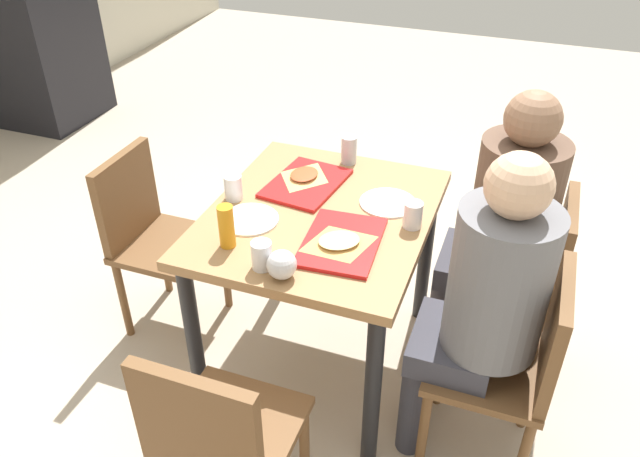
{
  "coord_description": "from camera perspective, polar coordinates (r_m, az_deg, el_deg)",
  "views": [
    {
      "loc": [
        -1.88,
        -0.7,
        2.06
      ],
      "look_at": [
        0.0,
        0.0,
        0.69
      ],
      "focal_mm": 35.2,
      "sensor_mm": 36.0,
      "label": 1
    }
  ],
  "objects": [
    {
      "name": "ground_plane",
      "position": [
        2.88,
        0.0,
        -11.65
      ],
      "size": [
        10.0,
        10.0,
        0.02
      ],
      "primitive_type": "cube",
      "color": "#B7A893"
    },
    {
      "name": "main_table",
      "position": [
        2.45,
        0.0,
        -0.73
      ],
      "size": [
        0.97,
        0.83,
        0.77
      ],
      "color": "#9E7247",
      "rests_on": "ground_plane"
    },
    {
      "name": "chair_near_left",
      "position": [
        2.27,
        17.37,
        -11.36
      ],
      "size": [
        0.4,
        0.4,
        0.85
      ],
      "color": "brown",
      "rests_on": "ground_plane"
    },
    {
      "name": "chair_near_right",
      "position": [
        2.64,
        18.41,
        -4.12
      ],
      "size": [
        0.4,
        0.4,
        0.85
      ],
      "color": "brown",
      "rests_on": "ground_plane"
    },
    {
      "name": "chair_far_side",
      "position": [
        2.86,
        -15.12,
        -0.17
      ],
      "size": [
        0.4,
        0.4,
        0.85
      ],
      "color": "brown",
      "rests_on": "ground_plane"
    },
    {
      "name": "chair_left_end",
      "position": [
        1.99,
        -9.2,
        -18.26
      ],
      "size": [
        0.4,
        0.4,
        0.85
      ],
      "color": "brown",
      "rests_on": "ground_plane"
    },
    {
      "name": "person_in_red",
      "position": [
        2.1,
        14.73,
        -5.88
      ],
      "size": [
        0.32,
        0.42,
        1.26
      ],
      "color": "#383842",
      "rests_on": "ground_plane"
    },
    {
      "name": "person_in_brown_jacket",
      "position": [
        2.5,
        16.26,
        0.94
      ],
      "size": [
        0.32,
        0.42,
        1.26
      ],
      "color": "#383842",
      "rests_on": "ground_plane"
    },
    {
      "name": "tray_red_near",
      "position": [
        2.21,
        1.99,
        -1.23
      ],
      "size": [
        0.38,
        0.29,
        0.02
      ],
      "primitive_type": "cube",
      "rotation": [
        0.0,
        0.0,
        0.07
      ],
      "color": "red",
      "rests_on": "main_table"
    },
    {
      "name": "tray_red_far",
      "position": [
        2.55,
        -1.28,
        4.14
      ],
      "size": [
        0.39,
        0.3,
        0.02
      ],
      "primitive_type": "cube",
      "rotation": [
        0.0,
        0.0,
        -0.12
      ],
      "color": "red",
      "rests_on": "main_table"
    },
    {
      "name": "paper_plate_center",
      "position": [
        2.35,
        -6.45,
        0.83
      ],
      "size": [
        0.22,
        0.22,
        0.01
      ],
      "primitive_type": "cylinder",
      "color": "white",
      "rests_on": "main_table"
    },
    {
      "name": "paper_plate_near_edge",
      "position": [
        2.45,
        6.19,
        2.34
      ],
      "size": [
        0.22,
        0.22,
        0.01
      ],
      "primitive_type": "cylinder",
      "color": "white",
      "rests_on": "main_table"
    },
    {
      "name": "pizza_slice_a",
      "position": [
        2.18,
        1.74,
        -1.21
      ],
      "size": [
        0.26,
        0.27,
        0.02
      ],
      "color": "tan",
      "rests_on": "tray_red_near"
    },
    {
      "name": "pizza_slice_b",
      "position": [
        2.58,
        -1.45,
        4.85
      ],
      "size": [
        0.2,
        0.17,
        0.02
      ],
      "color": "#DBAD60",
      "rests_on": "tray_red_far"
    },
    {
      "name": "plastic_cup_a",
      "position": [
        2.47,
        -7.89,
        3.73
      ],
      "size": [
        0.07,
        0.07,
        0.1
      ],
      "primitive_type": "cylinder",
      "color": "white",
      "rests_on": "main_table"
    },
    {
      "name": "plastic_cup_b",
      "position": [
        2.3,
        8.44,
        1.24
      ],
      "size": [
        0.07,
        0.07,
        0.1
      ],
      "primitive_type": "cylinder",
      "color": "white",
      "rests_on": "main_table"
    },
    {
      "name": "plastic_cup_c",
      "position": [
        2.08,
        -5.32,
        -2.43
      ],
      "size": [
        0.07,
        0.07,
        0.1
      ],
      "primitive_type": "cylinder",
      "color": "white",
      "rests_on": "main_table"
    },
    {
      "name": "soda_can",
      "position": [
        2.7,
        2.65,
        7.15
      ],
      "size": [
        0.07,
        0.07,
        0.12
      ],
      "primitive_type": "cylinder",
      "color": "#B7BCC6",
      "rests_on": "main_table"
    },
    {
      "name": "condiment_bottle",
      "position": [
        2.18,
        -8.5,
        0.19
      ],
      "size": [
        0.06,
        0.06,
        0.16
      ],
      "primitive_type": "cylinder",
      "color": "orange",
      "rests_on": "main_table"
    },
    {
      "name": "foil_bundle",
      "position": [
        2.04,
        -3.5,
        -3.3
      ],
      "size": [
        0.1,
        0.1,
        0.1
      ],
      "primitive_type": "sphere",
      "color": "silver",
      "rests_on": "main_table"
    }
  ]
}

